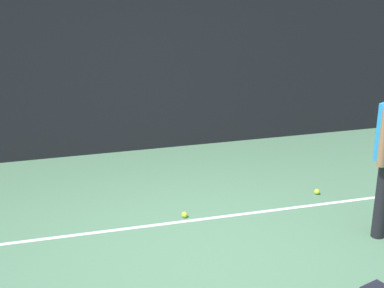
{
  "coord_description": "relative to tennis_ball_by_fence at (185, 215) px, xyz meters",
  "views": [
    {
      "loc": [
        -1.41,
        -4.91,
        3.05
      ],
      "look_at": [
        0.0,
        0.4,
        1.0
      ],
      "focal_mm": 54.22,
      "sensor_mm": 36.0,
      "label": 1
    }
  ],
  "objects": [
    {
      "name": "ground_plane",
      "position": [
        -0.0,
        -0.73,
        -0.03
      ],
      "size": [
        12.0,
        12.0,
        0.0
      ],
      "primitive_type": "plane",
      "color": "#4C7556"
    },
    {
      "name": "tennis_ball_by_fence",
      "position": [
        0.0,
        0.0,
        0.0
      ],
      "size": [
        0.07,
        0.07,
        0.07
      ],
      "primitive_type": "sphere",
      "color": "#CCE033",
      "rests_on": "ground"
    },
    {
      "name": "tennis_ball_far_left",
      "position": [
        1.71,
        0.17,
        0.0
      ],
      "size": [
        0.07,
        0.07,
        0.07
      ],
      "primitive_type": "sphere",
      "color": "#CCE033",
      "rests_on": "ground"
    },
    {
      "name": "back_fence",
      "position": [
        -0.0,
        2.27,
        1.16
      ],
      "size": [
        10.0,
        0.1,
        2.39
      ],
      "primitive_type": "cube",
      "color": "black",
      "rests_on": "ground"
    },
    {
      "name": "court_line",
      "position": [
        -0.0,
        -0.1,
        -0.03
      ],
      "size": [
        9.0,
        0.05,
        0.0
      ],
      "primitive_type": "cube",
      "color": "white",
      "rests_on": "ground"
    }
  ]
}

